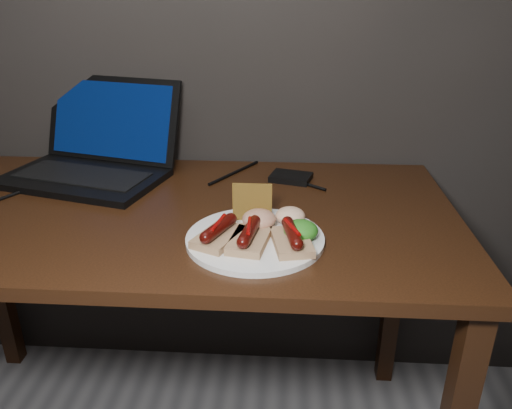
{
  "coord_description": "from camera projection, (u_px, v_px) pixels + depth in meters",
  "views": [
    {
      "loc": [
        0.3,
        0.33,
        1.24
      ],
      "look_at": [
        0.24,
        1.26,
        0.82
      ],
      "focal_mm": 35.0,
      "sensor_mm": 36.0,
      "label": 1
    }
  ],
  "objects": [
    {
      "name": "plate",
      "position": [
        255.0,
        239.0,
        1.02
      ],
      "size": [
        0.31,
        0.31,
        0.01
      ],
      "primitive_type": "cylinder",
      "rotation": [
        0.0,
        0.0,
        -0.1
      ],
      "color": "white",
      "rests_on": "desk"
    },
    {
      "name": "desk_cables",
      "position": [
        163.0,
        185.0,
        1.3
      ],
      "size": [
        0.84,
        0.38,
        0.01
      ],
      "color": "black",
      "rests_on": "desk"
    },
    {
      "name": "salsa_mound",
      "position": [
        259.0,
        219.0,
        1.05
      ],
      "size": [
        0.07,
        0.07,
        0.04
      ],
      "primitive_type": "ellipsoid",
      "color": "maroon",
      "rests_on": "plate"
    },
    {
      "name": "bread_sausage_left",
      "position": [
        219.0,
        233.0,
        1.0
      ],
      "size": [
        0.11,
        0.13,
        0.04
      ],
      "color": "tan",
      "rests_on": "plate"
    },
    {
      "name": "laptop",
      "position": [
        94.0,
        156.0,
        1.37
      ],
      "size": [
        0.48,
        0.43,
        0.25
      ],
      "color": "black",
      "rests_on": "desk"
    },
    {
      "name": "bread_sausage_right",
      "position": [
        292.0,
        238.0,
        0.98
      ],
      "size": [
        0.09,
        0.13,
        0.04
      ],
      "color": "tan",
      "rests_on": "plate"
    },
    {
      "name": "desk",
      "position": [
        161.0,
        241.0,
        1.21
      ],
      "size": [
        1.4,
        0.7,
        0.75
      ],
      "color": "#381D0E",
      "rests_on": "ground"
    },
    {
      "name": "bread_sausage_center",
      "position": [
        249.0,
        237.0,
        0.98
      ],
      "size": [
        0.09,
        0.13,
        0.04
      ],
      "color": "tan",
      "rests_on": "plate"
    },
    {
      "name": "coleslaw_mound",
      "position": [
        290.0,
        216.0,
        1.07
      ],
      "size": [
        0.06,
        0.06,
        0.04
      ],
      "primitive_type": "ellipsoid",
      "color": "silver",
      "rests_on": "plate"
    },
    {
      "name": "crispbread",
      "position": [
        252.0,
        202.0,
        1.07
      ],
      "size": [
        0.08,
        0.01,
        0.08
      ],
      "primitive_type": "cube",
      "color": "olive",
      "rests_on": "plate"
    },
    {
      "name": "salad_greens",
      "position": [
        301.0,
        230.0,
        1.0
      ],
      "size": [
        0.07,
        0.07,
        0.04
      ],
      "primitive_type": "ellipsoid",
      "color": "#155811",
      "rests_on": "plate"
    },
    {
      "name": "hard_drive",
      "position": [
        291.0,
        177.0,
        1.34
      ],
      "size": [
        0.12,
        0.1,
        0.02
      ],
      "primitive_type": "cube",
      "rotation": [
        0.0,
        0.0,
        -0.26
      ],
      "color": "black",
      "rests_on": "desk"
    }
  ]
}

